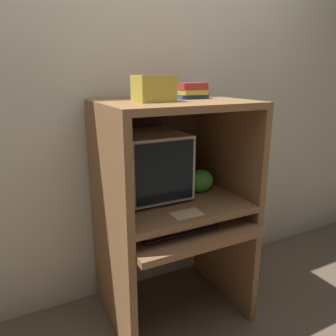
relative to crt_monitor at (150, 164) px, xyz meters
The scene contains 11 objects.
wall_back 0.47m from the crt_monitor, 70.82° to the left, with size 6.00×0.06×2.60m.
desk_base 0.58m from the crt_monitor, 51.49° to the right, with size 0.81×0.73×0.65m.
desk_monitor_shelf 0.26m from the crt_monitor, 39.77° to the right, with size 0.81×0.66×0.11m.
hutch_upper 0.21m from the crt_monitor, 28.64° to the right, with size 0.81×0.66×0.56m.
crt_monitor is the anchor object (origin of this frame).
keyboard 0.41m from the crt_monitor, 83.59° to the right, with size 0.44×0.15×0.03m.
mouse 0.50m from the crt_monitor, 42.86° to the right, with size 0.06×0.04×0.03m.
snack_bag 0.34m from the crt_monitor, 11.55° to the right, with size 0.17×0.13×0.14m.
book_stack 0.48m from the crt_monitor, ahead, with size 0.18×0.14×0.09m.
paper_card 0.38m from the crt_monitor, 78.95° to the right, with size 0.16×0.11×0.00m.
storage_box 0.45m from the crt_monitor, 102.64° to the right, with size 0.19×0.16×0.13m.
Camera 1 is at (-0.84, -1.26, 1.46)m, focal length 35.00 mm.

